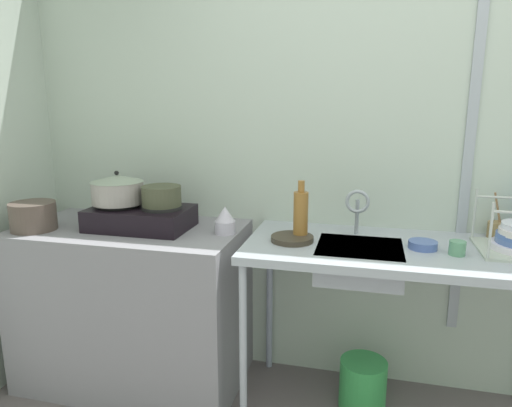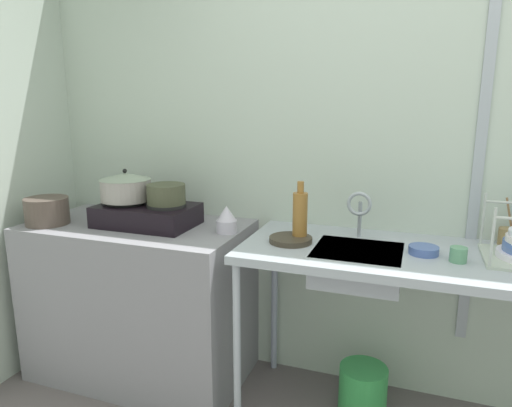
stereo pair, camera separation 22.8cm
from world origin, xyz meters
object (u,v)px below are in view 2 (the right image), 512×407
pot_on_left_burner (126,187)px  pot_beside_stove (47,211)px  small_bowl_on_drainboard (424,250)px  stove (147,214)px  pot_on_right_burner (166,194)px  frying_pan (291,240)px  faucet (359,207)px  bottle_by_sink (300,216)px  sink_basin (357,265)px  utensil_jar (508,236)px  cup_by_rack (458,255)px  percolator (227,220)px  bucket_on_floor (363,391)px

pot_on_left_burner → pot_beside_stove: (-0.41, -0.16, -0.13)m
pot_on_left_burner → small_bowl_on_drainboard: 1.57m
stove → pot_on_right_burner: 0.18m
stove → small_bowl_on_drainboard: stove is taller
pot_on_right_burner → frying_pan: 0.72m
stove → faucet: 1.14m
bottle_by_sink → small_bowl_on_drainboard: bearing=-1.3°
sink_basin → frying_pan: size_ratio=1.90×
pot_on_right_burner → utensil_jar: 1.71m
pot_on_left_burner → faucet: 1.26m
pot_on_left_burner → cup_by_rack: (1.70, -0.06, -0.18)m
stove → frying_pan: 0.83m
stove → percolator: bearing=2.3°
pot_beside_stove → cup_by_rack: 2.12m
faucet → stove: bearing=-173.3°
pot_beside_stove → pot_on_right_burner: bearing=13.7°
pot_on_left_burner → pot_beside_stove: pot_on_left_burner is taller
small_bowl_on_drainboard → bottle_by_sink: bearing=178.7°
frying_pan → small_bowl_on_drainboard: 0.61m
pot_on_right_burner → utensil_jar: bearing=9.1°
cup_by_rack → pot_on_right_burner: bearing=177.5°
cup_by_rack → frying_pan: bearing=177.8°
sink_basin → frying_pan: frying_pan is taller
pot_on_right_burner → cup_by_rack: bearing=-2.5°
pot_on_left_burner → utensil_jar: 1.96m
stove → small_bowl_on_drainboard: (1.44, -0.00, -0.04)m
faucet → utensil_jar: size_ratio=1.05×
faucet → small_bowl_on_drainboard: faucet is taller
utensil_jar → faucet: bearing=-168.7°
pot_on_right_burner → bottle_by_sink: 0.74m
percolator → bottle_by_sink: bottle_by_sink is taller
percolator → frying_pan: bearing=-8.4°
pot_on_left_burner → pot_on_right_burner: (0.25, 0.00, -0.02)m
frying_pan → cup_by_rack: size_ratio=2.91×
percolator → bucket_on_floor: bearing=1.5°
small_bowl_on_drainboard → bucket_on_floor: bearing=170.0°
pot_on_left_burner → bucket_on_floor: 1.65m
faucet → percolator: bearing=-170.3°
frying_pan → utensil_jar: (0.98, 0.30, 0.03)m
pot_on_right_burner → faucet: 1.01m
pot_on_left_burner → cup_by_rack: size_ratio=3.90×
percolator → pot_on_right_burner: bearing=-176.9°
cup_by_rack → utensil_jar: bearing=54.5°
pot_beside_stove → cup_by_rack: size_ratio=3.27×
faucet → small_bowl_on_drainboard: bearing=-23.7°
faucet → small_bowl_on_drainboard: 0.37m
stove → frying_pan: stove is taller
pot_beside_stove → utensil_jar: size_ratio=1.02×
percolator → frying_pan: (0.36, -0.05, -0.06)m
cup_by_rack → small_bowl_on_drainboard: size_ratio=0.54×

